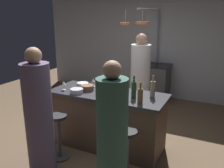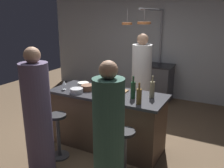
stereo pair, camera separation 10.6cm
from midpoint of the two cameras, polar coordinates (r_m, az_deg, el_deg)
ground_plane at (r=4.03m, az=-0.24°, el=-14.33°), size 9.00×9.00×0.00m
back_wall at (r=6.18m, az=12.32°, el=8.89°), size 6.40×0.16×2.60m
kitchen_island at (r=3.82m, az=-0.25°, el=-8.47°), size 1.80×0.72×0.90m
stove_range at (r=5.97m, az=10.79°, el=0.36°), size 0.80×0.64×0.89m
chef at (r=4.55m, az=7.63°, el=0.16°), size 0.36×0.36×1.73m
bar_stool_left at (r=3.64m, az=-11.84°, el=-11.54°), size 0.28×0.28×0.68m
guest_left at (r=3.23m, az=-16.35°, el=-7.57°), size 0.36×0.36×1.68m
bar_stool_right at (r=3.14m, az=4.03°, el=-15.98°), size 0.28×0.28×0.68m
guest_right at (r=2.66m, az=0.37°, el=-12.97°), size 0.34×0.34×1.61m
overhead_pot_rack at (r=5.32m, az=9.51°, el=11.46°), size 0.58×1.51×2.17m
cutting_board at (r=3.72m, az=1.96°, el=-1.63°), size 0.32×0.22×0.02m
pepper_mill at (r=3.89m, az=-1.19°, el=0.65°), size 0.05×0.05×0.21m
wine_bottle_green at (r=3.40m, az=5.93°, el=-1.37°), size 0.07×0.07×0.32m
wine_bottle_white at (r=3.46m, az=10.41°, el=-1.25°), size 0.07×0.07×0.32m
wine_bottle_amber at (r=3.20m, az=7.39°, el=-2.85°), size 0.07×0.07×0.29m
wine_glass_near_left_guest at (r=3.85m, az=-10.58°, el=0.20°), size 0.07×0.07×0.15m
wine_glass_by_chef at (r=3.94m, az=-3.63°, el=0.84°), size 0.07×0.07×0.15m
mixing_bowl_ceramic at (r=4.03m, az=-6.11°, el=-0.03°), size 0.19×0.19×0.06m
mixing_bowl_wooden at (r=3.78m, az=-5.08°, el=-0.85°), size 0.20×0.20×0.08m
mixing_bowl_steel at (r=3.68m, az=-7.61°, el=-1.57°), size 0.20×0.20×0.07m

